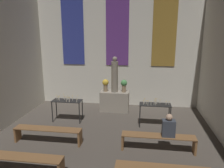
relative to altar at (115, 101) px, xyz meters
The scene contains 11 objects.
wall_back 2.70m from the altar, 90.00° to the left, with size 7.49×0.16×5.86m.
altar is the anchor object (origin of this frame).
statue 1.13m from the altar, 90.00° to the right, with size 0.28×0.28×1.50m.
flower_vase_left 0.85m from the altar, behind, with size 0.27×0.27×0.53m.
flower_vase_right 0.85m from the altar, ahead, with size 0.27×0.27×0.53m.
candle_rack_left 2.16m from the altar, 140.16° to the right, with size 1.11×0.47×1.03m.
candle_rack_right 2.15m from the altar, 39.96° to the right, with size 1.11×0.47×1.03m.
pew_third_left 4.94m from the altar, 109.67° to the right, with size 2.09×0.36×0.48m.
pew_back_left 3.52m from the altar, 118.20° to the right, with size 2.09×0.36×0.48m.
pew_back_right 3.52m from the altar, 61.80° to the right, with size 2.09×0.36×0.48m.
person_seated 3.67m from the altar, 58.07° to the right, with size 0.36×0.24×0.66m.
Camera 1 is at (1.16, 0.17, 3.35)m, focal length 35.00 mm.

